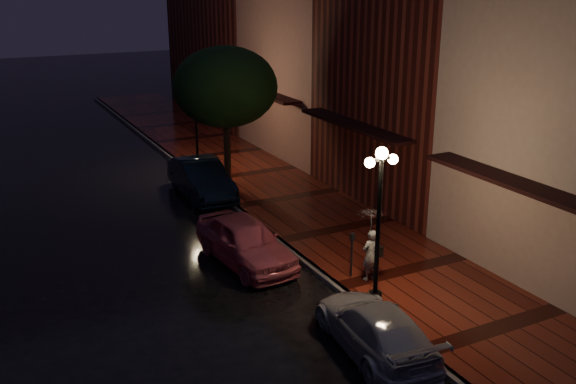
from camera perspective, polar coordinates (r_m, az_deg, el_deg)
ground at (r=21.42m, az=-0.71°, el=-4.68°), size 120.00×120.00×0.00m
sidewalk at (r=22.41m, az=4.45°, el=-3.45°), size 4.50×60.00×0.15m
curb at (r=21.39m, az=-0.71°, el=-4.49°), size 0.25×60.00×0.15m
storefront_mid at (r=25.34m, az=11.72°, el=11.50°), size 5.00×8.00×11.00m
storefront_far at (r=32.05m, az=2.53°, el=11.46°), size 5.00×8.00×9.00m
storefront_extra at (r=40.94m, az=-4.60°, el=13.66°), size 5.00×12.00×10.00m
streetlamp_near at (r=16.63m, az=8.07°, el=-2.23°), size 0.96×0.36×4.31m
streetlamp_far at (r=28.74m, az=-8.20°, el=6.62°), size 0.96×0.36×4.31m
street_tree at (r=25.75m, az=-5.56°, el=9.07°), size 4.16×4.16×5.80m
pink_car at (r=19.83m, az=-3.81°, el=-4.39°), size 2.10×4.43×1.46m
navy_car at (r=26.06m, az=-7.72°, el=1.21°), size 1.71×4.61×1.51m
silver_car at (r=15.57m, az=7.76°, el=-11.90°), size 2.16×4.33×1.21m
woman_with_umbrella at (r=18.30m, az=7.43°, el=-3.71°), size 0.89×0.90×2.14m
parking_meter at (r=18.66m, az=5.69°, el=-5.18°), size 0.13×0.10×1.35m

